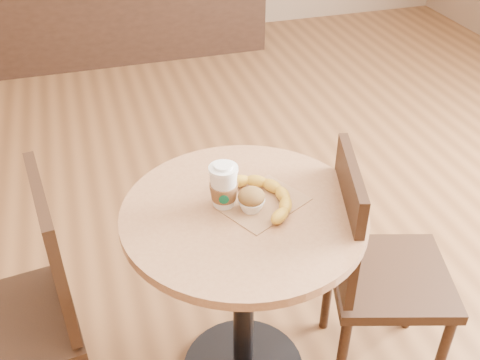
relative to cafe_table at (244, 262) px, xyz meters
The scene contains 7 objects.
cafe_table is the anchor object (origin of this frame).
chair_left 0.67m from the cafe_table, behind, with size 0.45×0.45×0.91m.
chair_right 0.43m from the cafe_table, 10.69° to the right, with size 0.48×0.48×0.88m.
kraft_bag 0.22m from the cafe_table, 11.58° to the left, with size 0.24×0.18×0.00m, color #9B6E4B.
coffee_cup 0.28m from the cafe_table, 140.02° to the left, with size 0.09×0.09×0.14m.
muffin 0.25m from the cafe_table, 18.80° to the right, with size 0.08×0.08×0.07m.
banana 0.24m from the cafe_table, 12.94° to the left, with size 0.18×0.27×0.04m, color gold, non-canonical shape.
Camera 1 is at (-0.37, -1.26, 1.76)m, focal length 42.00 mm.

